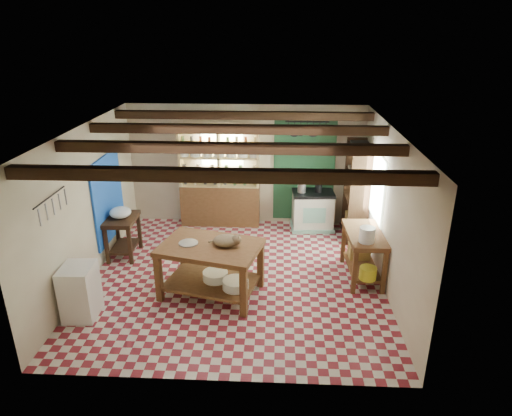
{
  "coord_description": "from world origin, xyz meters",
  "views": [
    {
      "loc": [
        0.7,
        -6.92,
        4.09
      ],
      "look_at": [
        0.33,
        0.3,
        1.2
      ],
      "focal_mm": 32.0,
      "sensor_mm": 36.0,
      "label": 1
    }
  ],
  "objects_px": {
    "prep_table": "(123,237)",
    "cat": "(226,241)",
    "work_table": "(211,269)",
    "right_counter": "(363,255)",
    "stove": "(313,210)"
  },
  "relations": [
    {
      "from": "prep_table",
      "to": "right_counter",
      "type": "relative_size",
      "value": 0.67
    },
    {
      "from": "stove",
      "to": "right_counter",
      "type": "distance_m",
      "value": 2.14
    },
    {
      "from": "stove",
      "to": "prep_table",
      "type": "height_order",
      "value": "stove"
    },
    {
      "from": "stove",
      "to": "work_table",
      "type": "bearing_deg",
      "value": -128.02
    },
    {
      "from": "work_table",
      "to": "right_counter",
      "type": "bearing_deg",
      "value": 28.75
    },
    {
      "from": "prep_table",
      "to": "right_counter",
      "type": "xyz_separation_m",
      "value": [
        4.38,
        -0.58,
        0.03
      ]
    },
    {
      "from": "prep_table",
      "to": "cat",
      "type": "bearing_deg",
      "value": -32.74
    },
    {
      "from": "stove",
      "to": "right_counter",
      "type": "height_order",
      "value": "right_counter"
    },
    {
      "from": "work_table",
      "to": "prep_table",
      "type": "xyz_separation_m",
      "value": [
        -1.85,
        1.24,
        -0.04
      ]
    },
    {
      "from": "work_table",
      "to": "stove",
      "type": "height_order",
      "value": "work_table"
    },
    {
      "from": "work_table",
      "to": "prep_table",
      "type": "bearing_deg",
      "value": 160.4
    },
    {
      "from": "stove",
      "to": "prep_table",
      "type": "xyz_separation_m",
      "value": [
        -3.65,
        -1.43,
        -0.03
      ]
    },
    {
      "from": "prep_table",
      "to": "cat",
      "type": "distance_m",
      "value": 2.51
    },
    {
      "from": "prep_table",
      "to": "stove",
      "type": "bearing_deg",
      "value": 19.39
    },
    {
      "from": "right_counter",
      "to": "stove",
      "type": "bearing_deg",
      "value": 107.84
    },
    {
      "from": "right_counter",
      "to": "cat",
      "type": "height_order",
      "value": "cat"
    },
    {
      "from": "stove",
      "to": "right_counter",
      "type": "bearing_deg",
      "value": -73.93
    },
    {
      "from": "prep_table",
      "to": "right_counter",
      "type": "distance_m",
      "value": 4.42
    },
    {
      "from": "stove",
      "to": "prep_table",
      "type": "distance_m",
      "value": 3.92
    },
    {
      "from": "work_table",
      "to": "right_counter",
      "type": "height_order",
      "value": "work_table"
    },
    {
      "from": "work_table",
      "to": "prep_table",
      "type": "relative_size",
      "value": 1.96
    },
    {
      "from": "cat",
      "to": "prep_table",
      "type": "bearing_deg",
      "value": 153.47
    }
  ]
}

